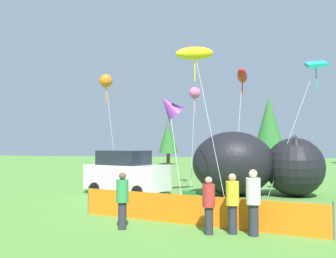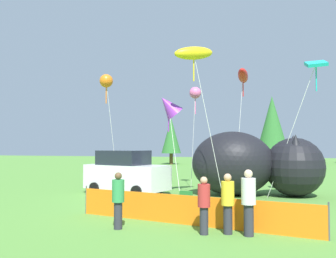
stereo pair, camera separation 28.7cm
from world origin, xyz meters
name	(u,v)px [view 1 (the left image)]	position (x,y,z in m)	size (l,w,h in m)	color
ground_plane	(158,209)	(0.00, 0.00, 0.00)	(120.00, 120.00, 0.00)	#548C38
parked_car	(126,173)	(-2.75, 3.85, 1.08)	(4.72, 3.10, 2.24)	white
folding_chair	(190,201)	(1.55, -1.37, 0.55)	(0.59, 0.59, 0.93)	#267F33
inflatable_cat	(253,166)	(3.65, 4.72, 1.48)	(6.64, 3.65, 3.20)	black
safety_fence	(191,210)	(1.82, -2.67, 0.47)	(8.09, 2.01, 1.02)	orange
spectator_in_yellow_shirt	(209,203)	(2.52, -3.80, 0.89)	(0.36, 0.36, 1.64)	#2D2D38
spectator_in_grey_shirt	(122,198)	(-0.10, -3.77, 0.93)	(0.37, 0.37, 1.71)	#2D2D38
spectator_in_red_shirt	(253,200)	(3.76, -3.67, 1.01)	(0.40, 0.40, 1.85)	#2D2D38
spectator_in_green_shirt	(232,201)	(3.17, -3.57, 0.94)	(0.37, 0.37, 1.72)	#2D2D38
kite_orange_flower	(106,81)	(-4.53, 5.33, 6.16)	(0.99, 0.80, 6.58)	silver
kite_teal_diamond	(315,67)	(6.58, 4.24, 6.24)	(2.80, 0.98, 6.62)	silver
kite_red_lizard	(242,76)	(2.97, 9.23, 6.82)	(0.73, 3.28, 7.25)	silver
kite_yellow_hero	(195,54)	(1.10, 2.41, 6.74)	(2.36, 1.76, 7.21)	silver
kite_purple_delta	(169,106)	(-0.40, 3.60, 4.47)	(1.79, 2.15, 5.20)	silver
kite_pink_octopus	(195,93)	(0.20, 7.77, 5.64)	(0.71, 0.98, 6.03)	silver
horizon_tree_west	(269,123)	(5.20, 32.52, 5.18)	(3.53, 3.53, 8.43)	brown
horizon_tree_mid	(168,136)	(-7.33, 32.15, 3.67)	(2.50, 2.50, 5.97)	brown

